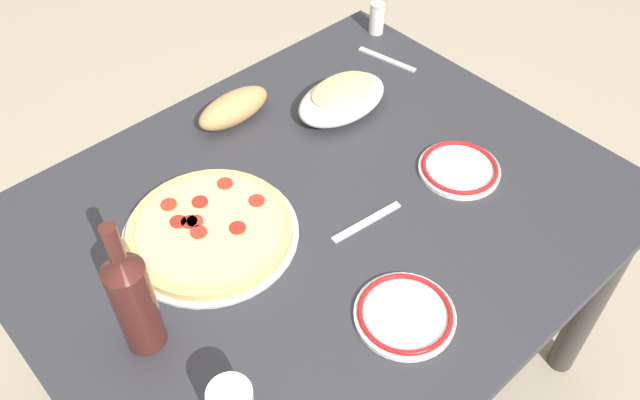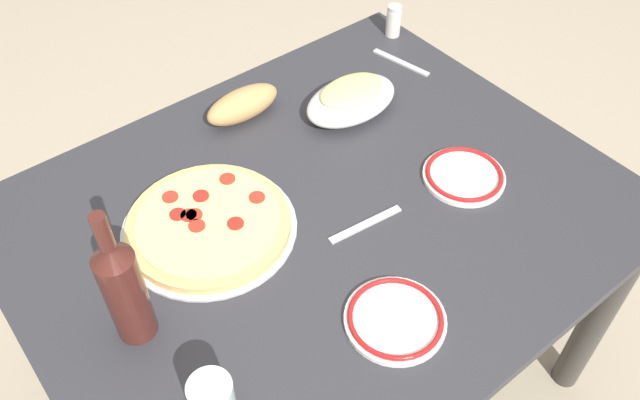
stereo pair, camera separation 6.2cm
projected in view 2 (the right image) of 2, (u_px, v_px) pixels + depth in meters
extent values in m
plane|color=tan|center=(320.00, 376.00, 1.88)|extent=(8.00, 8.00, 0.00)
cube|color=#2D2D33|center=(320.00, 215.00, 1.37)|extent=(1.21, 0.99, 0.03)
cylinder|color=#33302D|center=(370.00, 129.00, 2.09)|extent=(0.07, 0.07, 0.68)
cylinder|color=#33302D|center=(39.00, 309.00, 1.63)|extent=(0.07, 0.07, 0.68)
cylinder|color=#33302D|center=(601.00, 310.00, 1.63)|extent=(0.07, 0.07, 0.68)
cylinder|color=#B7B7BC|center=(209.00, 228.00, 1.32)|extent=(0.35, 0.35, 0.01)
cylinder|color=#DBB26B|center=(209.00, 225.00, 1.31)|extent=(0.33, 0.33, 0.02)
cylinder|color=#EFD684|center=(208.00, 221.00, 1.30)|extent=(0.29, 0.29, 0.01)
cylinder|color=maroon|center=(236.00, 223.00, 1.29)|extent=(0.03, 0.03, 0.00)
cylinder|color=maroon|center=(178.00, 214.00, 1.31)|extent=(0.03, 0.03, 0.00)
cylinder|color=maroon|center=(201.00, 196.00, 1.34)|extent=(0.03, 0.03, 0.00)
cylinder|color=#B22D1E|center=(170.00, 197.00, 1.34)|extent=(0.03, 0.03, 0.00)
cylinder|color=#B22D1E|center=(257.00, 197.00, 1.34)|extent=(0.03, 0.03, 0.00)
cylinder|color=#B22D1E|center=(197.00, 226.00, 1.29)|extent=(0.03, 0.03, 0.00)
cylinder|color=#B22D1E|center=(227.00, 179.00, 1.37)|extent=(0.03, 0.03, 0.00)
cylinder|color=#B22D1E|center=(194.00, 215.00, 1.31)|extent=(0.03, 0.03, 0.00)
cylinder|color=maroon|center=(189.00, 215.00, 1.30)|extent=(0.03, 0.03, 0.00)
ellipsoid|color=white|center=(351.00, 100.00, 1.55)|extent=(0.24, 0.15, 0.07)
ellipsoid|color=#AD2819|center=(351.00, 96.00, 1.54)|extent=(0.20, 0.12, 0.03)
ellipsoid|color=#EFD684|center=(352.00, 90.00, 1.53)|extent=(0.17, 0.11, 0.02)
cylinder|color=#471E19|center=(126.00, 296.00, 1.09)|extent=(0.07, 0.07, 0.20)
cone|color=#471E19|center=(110.00, 253.00, 1.01)|extent=(0.07, 0.07, 0.03)
cylinder|color=#471E19|center=(102.00, 232.00, 0.97)|extent=(0.03, 0.03, 0.07)
cylinder|color=white|center=(395.00, 320.00, 1.17)|extent=(0.18, 0.18, 0.01)
torus|color=red|center=(395.00, 318.00, 1.16)|extent=(0.17, 0.17, 0.01)
cylinder|color=white|center=(464.00, 176.00, 1.42)|extent=(0.18, 0.18, 0.01)
torus|color=red|center=(464.00, 174.00, 1.41)|extent=(0.17, 0.17, 0.01)
ellipsoid|color=tan|center=(243.00, 104.00, 1.54)|extent=(0.19, 0.08, 0.07)
cylinder|color=silver|center=(393.00, 23.00, 1.77)|extent=(0.04, 0.04, 0.07)
cylinder|color=#B7B7BC|center=(395.00, 8.00, 1.74)|extent=(0.04, 0.04, 0.01)
cube|color=#B7B7BC|center=(401.00, 62.00, 1.71)|extent=(0.05, 0.17, 0.00)
cube|color=#B7B7BC|center=(365.00, 224.00, 1.33)|extent=(0.17, 0.03, 0.00)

